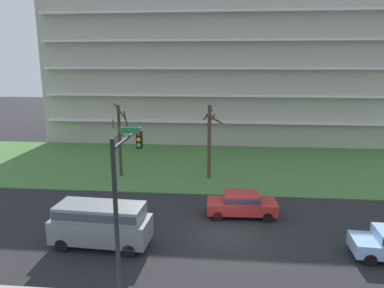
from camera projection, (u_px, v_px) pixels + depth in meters
The scene contains 8 objects.
ground at pixel (226, 234), 20.48m from camera, with size 160.00×160.00×0.00m, color #232326.
grass_lawn_strip at pixel (226, 165), 34.06m from camera, with size 80.00×16.00×0.08m, color #477238.
apartment_building at pixel (227, 68), 45.75m from camera, with size 43.97×13.18×18.13m.
tree_far_left at pixel (120, 138), 30.11m from camera, with size 1.40×1.41×6.45m.
tree_left at pixel (210, 140), 29.52m from camera, with size 1.74×1.76×6.28m.
sedan_red_center_left at pixel (242, 203), 22.62m from camera, with size 4.46×1.95×1.57m.
van_gray_center_right at pixel (101, 222), 18.81m from camera, with size 5.31×2.29×2.36m.
traffic_signal_mast at pixel (125, 185), 14.76m from camera, with size 0.90×4.50×6.94m.
Camera 1 is at (-0.28, -18.91, 9.62)m, focal length 33.14 mm.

